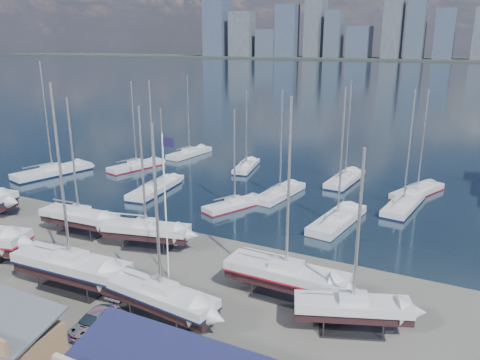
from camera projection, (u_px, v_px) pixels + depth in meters
The scene contains 26 objects.
ground at pixel (122, 267), 42.89m from camera, with size 1400.00×1400.00×0.00m, color #605E59.
water at pixel (435, 74), 308.39m from camera, with size 1400.00×600.00×0.40m, color #1B2B3E.
far_shore at pixel (457, 60), 530.68m from camera, with size 1400.00×80.00×2.20m, color #2D332D.
skyline at pixel (453, 25), 518.02m from camera, with size 639.14×43.80×107.69m.
sailboat_cradle_2 at pixel (79, 217), 49.67m from camera, with size 9.01×2.96×14.63m.
sailboat_cradle_3 at pixel (71, 266), 38.46m from camera, with size 10.68×3.40×16.99m.
sailboat_cradle_4 at pixel (146, 230), 46.23m from camera, with size 8.97×4.37×14.25m.
sailboat_cradle_5 at pixel (161, 297), 34.02m from camera, with size 9.30×3.46×14.78m.
sailboat_cradle_6 at pixel (286, 275), 37.08m from camera, with size 10.04×2.96×16.15m.
sailboat_cradle_7 at pixel (352, 307), 32.76m from camera, with size 8.37×5.05×13.43m.
sailboat_moored_0 at pixel (53, 173), 72.67m from camera, with size 6.22×12.55×18.07m.
sailboat_moored_1 at pixel (137, 167), 76.35m from camera, with size 5.24×10.21×14.69m.
sailboat_moored_2 at pixel (190, 154), 85.10m from camera, with size 3.85×10.20×15.04m.
sailboat_moored_3 at pixel (155, 190), 64.37m from camera, with size 4.15×10.84×15.80m.
sailboat_moored_4 at pixel (164, 184), 67.16m from camera, with size 2.68×7.85×11.66m.
sailboat_moored_5 at pixel (246, 167), 76.12m from camera, with size 4.24×9.27×13.38m.
sailboat_moored_6 at pixel (235, 205), 58.22m from camera, with size 5.70×8.82×12.84m.
sailboat_moored_7 at pixel (280, 194), 62.55m from camera, with size 3.92×10.08×14.83m.
sailboat_moored_8 at pixel (345, 180), 68.78m from camera, with size 3.71×10.63×15.61m.
sailboat_moored_9 at pixel (337, 222), 52.93m from camera, with size 4.31×10.96×16.10m.
sailboat_moored_10 at pixel (403, 206), 57.98m from camera, with size 4.07×10.52×15.32m.
sailboat_moored_11 at pixel (417, 193), 63.25m from camera, with size 6.27×10.23×14.81m.
car_b at pixel (8, 328), 32.34m from camera, with size 1.73×4.96×1.64m, color gray.
car_c at pixel (5, 325), 32.86m from camera, with size 2.31×5.00×1.39m, color gray.
car_d at pixel (94, 321), 33.48m from camera, with size 1.81×4.44×1.29m, color gray.
flagpole at pixel (166, 197), 38.97m from camera, with size 1.12×0.12×12.74m.
Camera 1 is at (27.22, -39.82, 19.76)m, focal length 35.00 mm.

